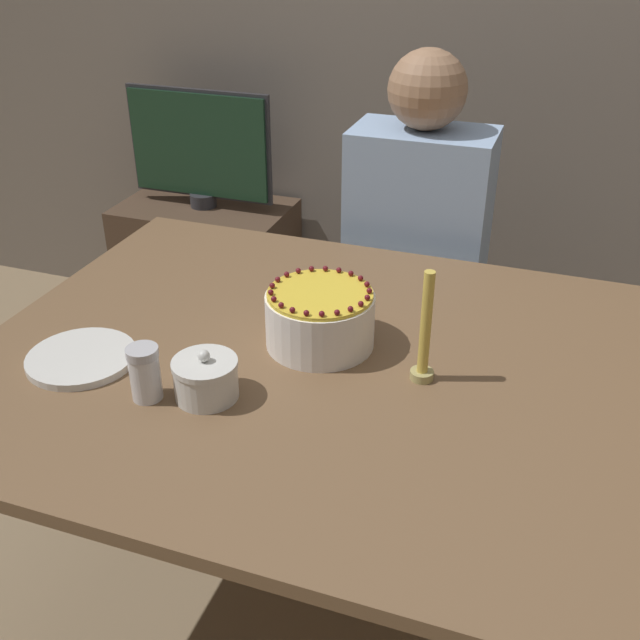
% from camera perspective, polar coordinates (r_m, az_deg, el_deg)
% --- Properties ---
extents(ground_plane, '(12.00, 12.00, 0.00)m').
position_cam_1_polar(ground_plane, '(2.06, 2.92, -21.31)').
color(ground_plane, '#8C7556').
extents(wall_behind, '(8.00, 0.05, 2.60)m').
position_cam_1_polar(wall_behind, '(2.69, 13.16, 22.66)').
color(wall_behind, slate).
rests_on(wall_behind, ground_plane).
extents(dining_table, '(1.66, 1.15, 0.75)m').
position_cam_1_polar(dining_table, '(1.60, 3.52, -6.20)').
color(dining_table, brown).
rests_on(dining_table, ground_plane).
extents(cake, '(0.23, 0.23, 0.14)m').
position_cam_1_polar(cake, '(1.59, 0.00, 0.13)').
color(cake, white).
rests_on(cake, dining_table).
extents(sugar_bowl, '(0.13, 0.13, 0.10)m').
position_cam_1_polar(sugar_bowl, '(1.45, -8.69, -4.43)').
color(sugar_bowl, silver).
rests_on(sugar_bowl, dining_table).
extents(sugar_shaker, '(0.06, 0.06, 0.11)m').
position_cam_1_polar(sugar_shaker, '(1.46, -13.20, -3.94)').
color(sugar_shaker, white).
rests_on(sugar_shaker, dining_table).
extents(plate_stack, '(0.23, 0.23, 0.02)m').
position_cam_1_polar(plate_stack, '(1.63, -17.72, -2.77)').
color(plate_stack, silver).
rests_on(plate_stack, dining_table).
extents(candle, '(0.05, 0.05, 0.24)m').
position_cam_1_polar(candle, '(1.47, 7.98, -1.38)').
color(candle, tan).
rests_on(candle, dining_table).
extents(person_man_blue_shirt, '(0.40, 0.34, 1.25)m').
position_cam_1_polar(person_man_blue_shirt, '(2.32, 7.16, 2.55)').
color(person_man_blue_shirt, '#595960').
rests_on(person_man_blue_shirt, ground_plane).
extents(side_cabinet, '(0.65, 0.40, 0.56)m').
position_cam_1_polar(side_cabinet, '(3.05, -8.44, 3.70)').
color(side_cabinet, '#4C3828').
rests_on(side_cabinet, ground_plane).
extents(tv_monitor, '(0.57, 0.10, 0.44)m').
position_cam_1_polar(tv_monitor, '(2.87, -9.17, 12.86)').
color(tv_monitor, '#2D2D33').
rests_on(tv_monitor, side_cabinet).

